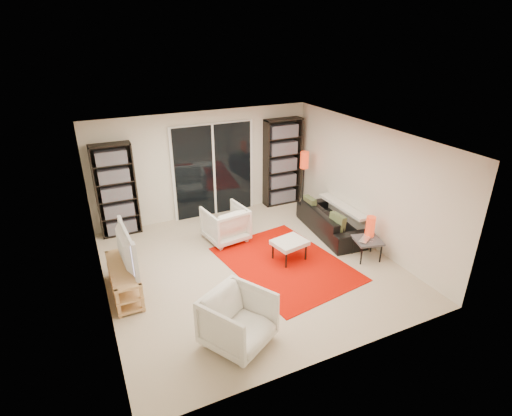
% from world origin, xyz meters
% --- Properties ---
extents(floor, '(5.00, 5.00, 0.00)m').
position_xyz_m(floor, '(0.00, 0.00, 0.00)').
color(floor, beige).
rests_on(floor, ground).
extents(wall_back, '(5.00, 0.02, 2.40)m').
position_xyz_m(wall_back, '(0.00, 2.50, 1.20)').
color(wall_back, silver).
rests_on(wall_back, ground).
extents(wall_front, '(5.00, 0.02, 2.40)m').
position_xyz_m(wall_front, '(0.00, -2.50, 1.20)').
color(wall_front, silver).
rests_on(wall_front, ground).
extents(wall_left, '(0.02, 5.00, 2.40)m').
position_xyz_m(wall_left, '(-2.50, 0.00, 1.20)').
color(wall_left, silver).
rests_on(wall_left, ground).
extents(wall_right, '(0.02, 5.00, 2.40)m').
position_xyz_m(wall_right, '(2.50, 0.00, 1.20)').
color(wall_right, silver).
rests_on(wall_right, ground).
extents(ceiling, '(5.00, 5.00, 0.02)m').
position_xyz_m(ceiling, '(0.00, 0.00, 2.40)').
color(ceiling, white).
rests_on(ceiling, wall_back).
extents(sliding_door, '(1.92, 0.08, 2.16)m').
position_xyz_m(sliding_door, '(0.20, 2.46, 1.05)').
color(sliding_door, white).
rests_on(sliding_door, ground).
extents(bookshelf_left, '(0.80, 0.30, 1.95)m').
position_xyz_m(bookshelf_left, '(-1.95, 2.33, 0.98)').
color(bookshelf_left, black).
rests_on(bookshelf_left, ground).
extents(bookshelf_right, '(0.90, 0.30, 2.10)m').
position_xyz_m(bookshelf_right, '(1.90, 2.33, 1.05)').
color(bookshelf_right, black).
rests_on(bookshelf_right, ground).
extents(tv_stand, '(0.41, 1.28, 0.50)m').
position_xyz_m(tv_stand, '(-2.21, 0.13, 0.26)').
color(tv_stand, '#E2AB77').
rests_on(tv_stand, floor).
extents(tv, '(0.21, 1.14, 0.65)m').
position_xyz_m(tv, '(-2.19, 0.13, 0.83)').
color(tv, black).
rests_on(tv, tv_stand).
extents(rug, '(2.23, 2.79, 0.01)m').
position_xyz_m(rug, '(0.61, -0.21, 0.01)').
color(rug, '#CB0C00').
rests_on(rug, floor).
extents(sofa, '(0.91, 1.94, 0.55)m').
position_xyz_m(sofa, '(2.09, 0.49, 0.27)').
color(sofa, black).
rests_on(sofa, floor).
extents(armchair_back, '(0.89, 0.91, 0.73)m').
position_xyz_m(armchair_back, '(-0.05, 1.13, 0.37)').
color(armchair_back, white).
rests_on(armchair_back, floor).
extents(armchair_front, '(1.14, 1.15, 0.77)m').
position_xyz_m(armchair_front, '(-0.96, -1.72, 0.39)').
color(armchair_front, white).
rests_on(armchair_front, floor).
extents(ottoman, '(0.68, 0.59, 0.40)m').
position_xyz_m(ottoman, '(0.75, -0.10, 0.35)').
color(ottoman, white).
rests_on(ottoman, floor).
extents(side_table, '(0.58, 0.58, 0.40)m').
position_xyz_m(side_table, '(2.10, -0.67, 0.36)').
color(side_table, '#444448').
rests_on(side_table, floor).
extents(laptop, '(0.41, 0.38, 0.03)m').
position_xyz_m(laptop, '(2.07, -0.71, 0.41)').
color(laptop, silver).
rests_on(laptop, side_table).
extents(table_lamp, '(0.17, 0.17, 0.39)m').
position_xyz_m(table_lamp, '(2.22, -0.56, 0.60)').
color(table_lamp, red).
rests_on(table_lamp, side_table).
extents(floor_lamp, '(0.22, 0.22, 1.43)m').
position_xyz_m(floor_lamp, '(2.17, 1.77, 1.10)').
color(floor_lamp, black).
rests_on(floor_lamp, floor).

